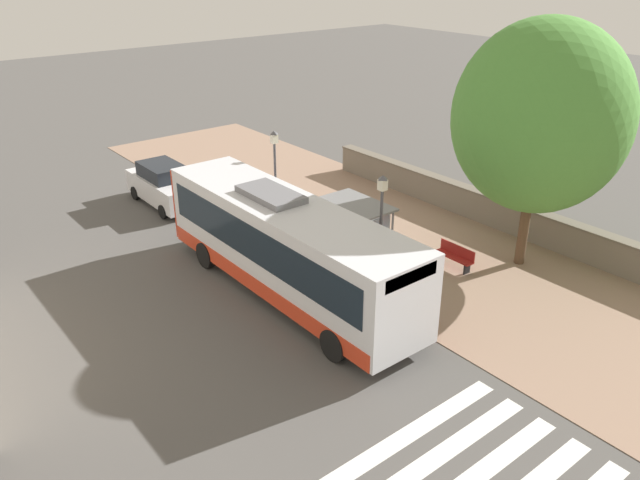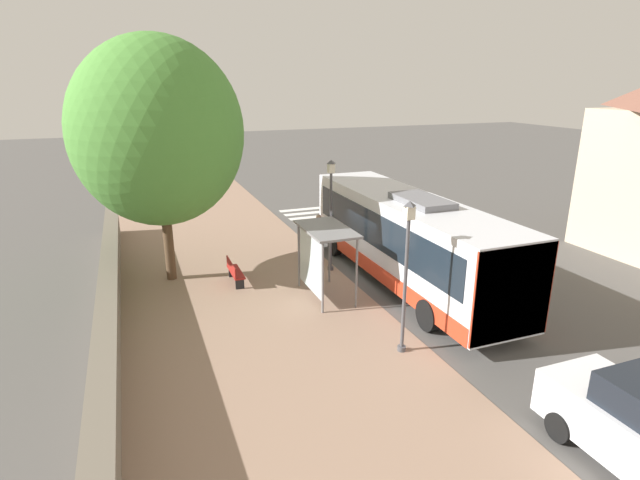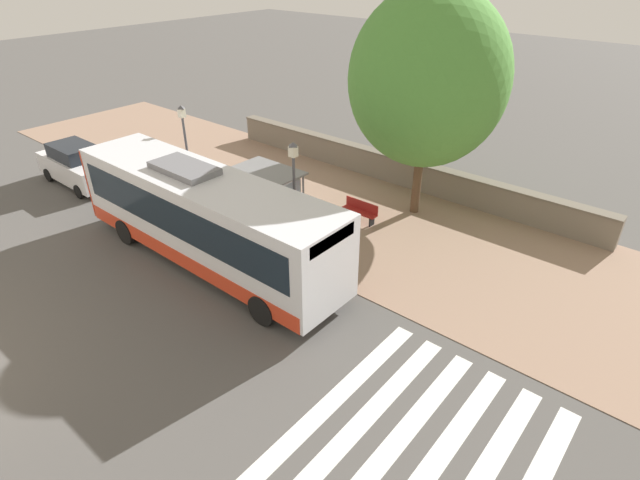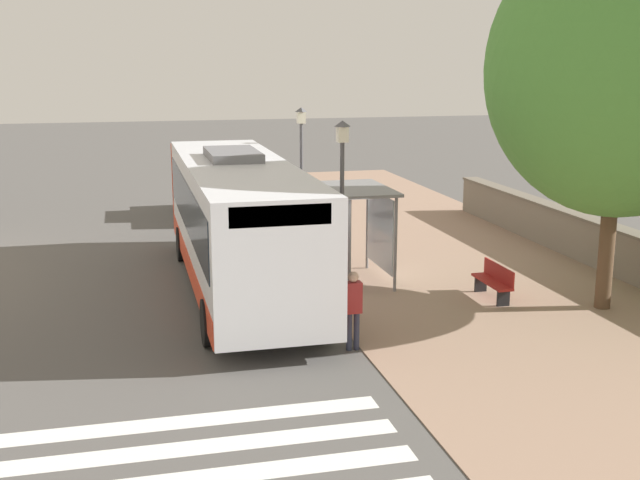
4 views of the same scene
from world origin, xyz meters
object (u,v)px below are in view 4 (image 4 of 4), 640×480
(shade_tree, at_px, (621,70))
(street_lamp_near, at_px, (301,165))
(pedestrian, at_px, (353,304))
(bench, at_px, (494,281))
(street_lamp_far, at_px, (342,200))
(bus, at_px, (239,220))
(parked_car_behind_bus, at_px, (213,191))
(bus_shelter, at_px, (365,205))

(shade_tree, bearing_deg, street_lamp_near, -54.92)
(pedestrian, xyz_separation_m, shade_tree, (-6.59, -1.26, 4.63))
(bench, distance_m, street_lamp_far, 4.48)
(bus, distance_m, street_lamp_far, 3.23)
(parked_car_behind_bus, bearing_deg, street_lamp_near, 109.77)
(bus_shelter, xyz_separation_m, street_lamp_near, (0.76, -4.29, 0.53))
(bench, relative_size, parked_car_behind_bus, 0.35)
(bus, relative_size, street_lamp_near, 2.57)
(shade_tree, relative_size, parked_car_behind_bus, 1.96)
(bus, relative_size, pedestrian, 6.79)
(bench, height_order, street_lamp_far, street_lamp_far)
(bus_shelter, xyz_separation_m, pedestrian, (1.74, 4.96, -1.10))
(street_lamp_far, height_order, parked_car_behind_bus, street_lamp_far)
(street_lamp_far, relative_size, shade_tree, 0.50)
(bus, height_order, street_lamp_near, street_lamp_near)
(bus, height_order, bench, bus)
(bus_shelter, relative_size, bench, 1.70)
(bus_shelter, height_order, pedestrian, bus_shelter)
(pedestrian, bearing_deg, bus_shelter, -109.34)
(bus_shelter, height_order, parked_car_behind_bus, bus_shelter)
(bus_shelter, relative_size, pedestrian, 1.63)
(bus_shelter, xyz_separation_m, parked_car_behind_bus, (2.90, -10.24, -1.14))
(bench, height_order, street_lamp_near, street_lamp_near)
(bus_shelter, height_order, shade_tree, shade_tree)
(bench, relative_size, shade_tree, 0.18)
(parked_car_behind_bus, bearing_deg, shade_tree, 119.07)
(bench, bearing_deg, shade_tree, 149.31)
(street_lamp_far, height_order, shade_tree, shade_tree)
(bench, height_order, parked_car_behind_bus, parked_car_behind_bus)
(bus, distance_m, bench, 6.59)
(pedestrian, distance_m, street_lamp_far, 3.14)
(bus, bearing_deg, street_lamp_near, -121.06)
(street_lamp_near, bearing_deg, bench, 117.00)
(bus, distance_m, bus_shelter, 3.37)
(bench, height_order, shade_tree, shade_tree)
(bus_shelter, relative_size, street_lamp_far, 0.60)
(bus_shelter, height_order, bench, bus_shelter)
(street_lamp_far, bearing_deg, parked_car_behind_bus, -82.65)
(street_lamp_far, distance_m, shade_tree, 6.93)
(shade_tree, bearing_deg, parked_car_behind_bus, -60.93)
(bench, xyz_separation_m, shade_tree, (-2.20, 1.31, 5.13))
(parked_car_behind_bus, bearing_deg, bus_shelter, 105.80)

